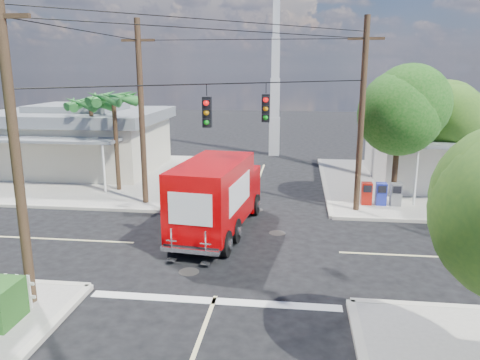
# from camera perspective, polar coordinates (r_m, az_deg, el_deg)

# --- Properties ---
(ground) EXTENTS (120.00, 120.00, 0.00)m
(ground) POSITION_cam_1_polar(r_m,az_deg,el_deg) (18.20, -0.78, -8.22)
(ground) COLOR black
(ground) RESTS_ON ground
(sidewalk_ne) EXTENTS (14.12, 14.12, 0.14)m
(sidewalk_ne) POSITION_cam_1_polar(r_m,az_deg,el_deg) (29.68, 23.62, -0.65)
(sidewalk_ne) COLOR #9B968C
(sidewalk_ne) RESTS_ON ground
(sidewalk_nw) EXTENTS (14.12, 14.12, 0.14)m
(sidewalk_nw) POSITION_cam_1_polar(r_m,az_deg,el_deg) (31.34, -18.03, 0.53)
(sidewalk_nw) COLOR #9B968C
(sidewalk_nw) RESTS_ON ground
(road_markings) EXTENTS (32.00, 32.00, 0.01)m
(road_markings) POSITION_cam_1_polar(r_m,az_deg,el_deg) (16.85, -1.48, -10.03)
(road_markings) COLOR beige
(road_markings) RESTS_ON ground
(building_ne) EXTENTS (11.80, 10.20, 4.50)m
(building_ne) POSITION_cam_1_polar(r_m,az_deg,el_deg) (30.78, 26.35, 3.83)
(building_ne) COLOR silver
(building_ne) RESTS_ON sidewalk_ne
(building_nw) EXTENTS (10.80, 10.20, 4.30)m
(building_nw) POSITION_cam_1_polar(r_m,az_deg,el_deg) (32.85, -18.93, 4.85)
(building_nw) COLOR beige
(building_nw) RESTS_ON sidewalk_nw
(radio_tower) EXTENTS (0.80, 0.80, 17.00)m
(radio_tower) POSITION_cam_1_polar(r_m,az_deg,el_deg) (36.81, 4.32, 11.73)
(radio_tower) COLOR silver
(radio_tower) RESTS_ON ground
(tree_ne_front) EXTENTS (4.21, 4.14, 6.66)m
(tree_ne_front) POSITION_cam_1_polar(r_m,az_deg,el_deg) (24.09, 18.94, 8.08)
(tree_ne_front) COLOR #422D1C
(tree_ne_front) RESTS_ON sidewalk_ne
(tree_ne_back) EXTENTS (3.77, 3.66, 5.82)m
(tree_ne_back) POSITION_cam_1_polar(r_m,az_deg,el_deg) (26.90, 23.37, 6.95)
(tree_ne_back) COLOR #422D1C
(tree_ne_back) RESTS_ON sidewalk_ne
(palm_nw_front) EXTENTS (3.01, 3.08, 5.59)m
(palm_nw_front) POSITION_cam_1_polar(r_m,az_deg,el_deg) (26.22, -15.16, 9.32)
(palm_nw_front) COLOR #422D1C
(palm_nw_front) RESTS_ON sidewalk_nw
(palm_nw_back) EXTENTS (3.01, 3.08, 5.19)m
(palm_nw_back) POSITION_cam_1_polar(r_m,az_deg,el_deg) (28.41, -17.75, 8.69)
(palm_nw_back) COLOR #422D1C
(palm_nw_back) RESTS_ON sidewalk_nw
(utility_poles) EXTENTS (12.00, 10.68, 9.00)m
(utility_poles) POSITION_cam_1_polar(r_m,az_deg,el_deg) (18.88, -4.96, 7.18)
(utility_poles) COLOR #473321
(utility_poles) RESTS_ON ground
(vending_boxes) EXTENTS (1.90, 0.50, 1.10)m
(vending_boxes) POSITION_cam_1_polar(r_m,az_deg,el_deg) (24.10, 16.82, -1.63)
(vending_boxes) COLOR #A6140B
(vending_boxes) RESTS_ON sidewalk_ne
(delivery_truck) EXTENTS (3.07, 7.45, 3.14)m
(delivery_truck) POSITION_cam_1_polar(r_m,az_deg,el_deg) (19.39, -2.79, -1.90)
(delivery_truck) COLOR black
(delivery_truck) RESTS_ON ground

